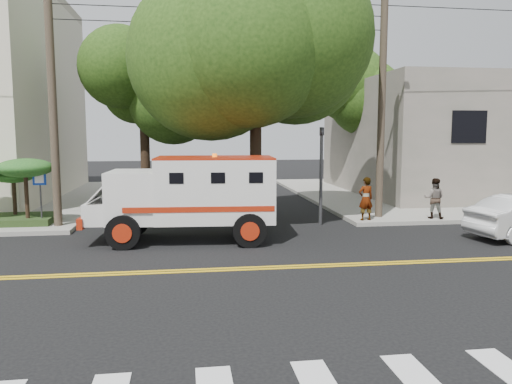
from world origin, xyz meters
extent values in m
plane|color=black|center=(0.00, 0.00, 0.00)|extent=(100.00, 100.00, 0.00)
cube|color=gray|center=(13.50, 13.50, 0.07)|extent=(17.00, 17.00, 0.15)
cube|color=#6A675A|center=(15.00, 14.00, 3.15)|extent=(14.00, 12.00, 6.00)
cylinder|color=#382D23|center=(-5.60, 6.00, 4.50)|extent=(0.28, 0.28, 9.00)
cylinder|color=#382D23|center=(6.30, 6.20, 4.50)|extent=(0.28, 0.28, 9.00)
cylinder|color=black|center=(1.50, 6.50, 3.50)|extent=(0.44, 0.44, 7.00)
sphere|color=#1A370F|center=(1.50, 6.50, 7.00)|extent=(5.32, 5.32, 5.32)
sphere|color=#1A370F|center=(2.64, 5.74, 7.57)|extent=(4.56, 4.56, 4.56)
cylinder|color=black|center=(-3.00, 12.00, 2.80)|extent=(0.44, 0.44, 5.60)
sphere|color=#1A370F|center=(-3.00, 12.00, 5.60)|extent=(3.92, 3.92, 3.92)
sphere|color=#1A370F|center=(-2.16, 11.44, 6.02)|extent=(3.36, 3.36, 3.36)
cylinder|color=black|center=(8.50, 16.00, 2.97)|extent=(0.44, 0.44, 5.95)
sphere|color=#1A370F|center=(8.50, 16.00, 5.95)|extent=(4.20, 4.20, 4.20)
sphere|color=#1A370F|center=(9.40, 15.40, 6.40)|extent=(3.60, 3.60, 3.60)
cylinder|color=#3F3F42|center=(3.80, 5.60, 1.80)|extent=(0.12, 0.12, 3.60)
imported|color=#3F3F42|center=(3.80, 5.60, 3.15)|extent=(0.15, 0.18, 0.90)
cylinder|color=#3F3F42|center=(-6.20, 6.20, 1.00)|extent=(0.06, 0.06, 2.00)
cube|color=#0C33A5|center=(-6.20, 6.14, 1.80)|extent=(0.45, 0.03, 0.45)
cube|color=#1E3314|center=(-7.50, 6.80, 0.27)|extent=(3.20, 2.00, 0.24)
cylinder|color=black|center=(-7.40, 7.20, 1.07)|extent=(0.14, 0.14, 1.36)
ellipsoid|color=#164A1A|center=(-7.40, 7.20, 1.83)|extent=(1.55, 1.55, 0.54)
cylinder|color=black|center=(-6.70, 6.30, 1.23)|extent=(0.14, 0.14, 1.68)
ellipsoid|color=#164A1A|center=(-6.70, 6.30, 2.17)|extent=(1.91, 1.91, 0.66)
cube|color=silver|center=(-0.22, 3.46, 1.62)|extent=(3.74, 2.35, 1.95)
cube|color=silver|center=(-2.72, 3.61, 1.44)|extent=(1.60, 2.13, 1.58)
cube|color=black|center=(-3.44, 3.65, 1.85)|extent=(0.15, 1.58, 0.65)
cube|color=silver|center=(-3.69, 3.67, 0.97)|extent=(0.95, 1.90, 0.65)
cube|color=#A0210C|center=(-4.16, 3.69, 0.74)|extent=(0.29, 2.00, 0.32)
cube|color=#A0210C|center=(-0.22, 3.46, 2.62)|extent=(3.74, 2.35, 0.06)
cylinder|color=black|center=(-2.97, 2.58, 0.51)|extent=(1.04, 0.36, 1.02)
cylinder|color=black|center=(-2.84, 4.65, 0.51)|extent=(1.04, 0.36, 1.02)
cylinder|color=black|center=(0.73, 2.36, 0.51)|extent=(1.04, 0.36, 1.02)
cylinder|color=black|center=(0.86, 4.43, 0.51)|extent=(1.04, 0.36, 1.02)
imported|color=gray|center=(5.50, 5.50, 0.96)|extent=(0.65, 0.48, 1.62)
imported|color=gray|center=(8.22, 5.50, 0.92)|extent=(0.94, 0.87, 1.54)
camera|label=1|loc=(-1.15, -12.12, 3.40)|focal=35.00mm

